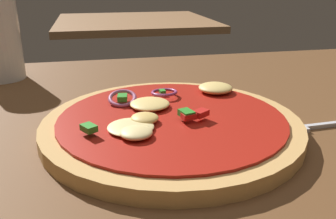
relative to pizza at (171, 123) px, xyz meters
name	(u,v)px	position (x,y,z in m)	size (l,w,h in m)	color
dining_table	(221,141)	(0.06, -0.01, -0.02)	(1.35, 0.81, 0.03)	brown
pizza	(171,123)	(0.00, 0.00, 0.00)	(0.29, 0.29, 0.03)	tan
fork	(327,125)	(0.18, -0.03, -0.01)	(0.19, 0.02, 0.00)	silver
background_table	(134,22)	(0.09, 1.11, -0.02)	(0.61, 0.57, 0.03)	brown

